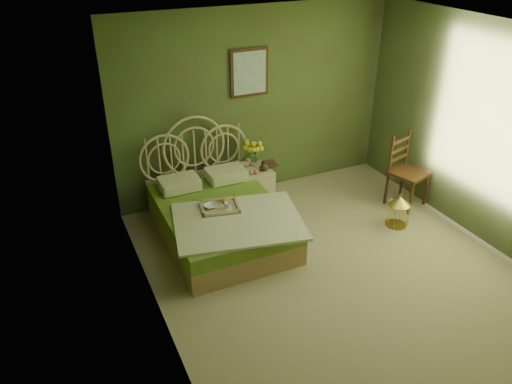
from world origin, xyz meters
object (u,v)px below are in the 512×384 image
nightstand (253,179)px  bed (220,217)px  birdcage (398,211)px  chair (406,165)px

nightstand → bed: bearing=-139.0°
bed → birdcage: size_ratio=4.96×
bed → chair: 2.67m
chair → bed: bearing=157.3°
bed → chair: size_ratio=2.04×
bed → birdcage: bed is taller
bed → nightstand: size_ratio=2.23×
birdcage → bed: bearing=161.9°
nightstand → birdcage: nightstand is taller
nightstand → chair: 2.10m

